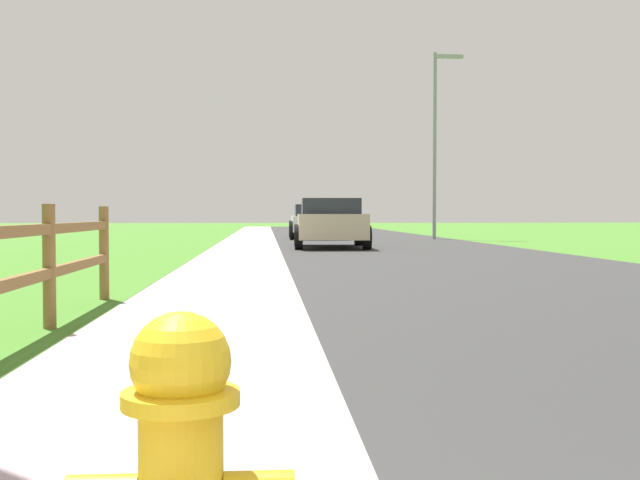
{
  "coord_description": "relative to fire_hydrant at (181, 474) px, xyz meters",
  "views": [
    {
      "loc": [
        -0.42,
        0.14,
        0.99
      ],
      "look_at": [
        0.1,
        7.35,
        0.74
      ],
      "focal_mm": 42.93,
      "sensor_mm": 36.0,
      "label": 1
    }
  ],
  "objects": [
    {
      "name": "ground_plane",
      "position": [
        0.61,
        23.13,
        -0.4
      ],
      "size": [
        120.0,
        120.0,
        0.0
      ],
      "primitive_type": "plane",
      "color": "#457E28"
    },
    {
      "name": "road_asphalt",
      "position": [
        4.11,
        25.13,
        -0.4
      ],
      "size": [
        7.0,
        66.0,
        0.01
      ],
      "primitive_type": "cube",
      "color": "#333333",
      "rests_on": "ground"
    },
    {
      "name": "curb_concrete",
      "position": [
        -2.39,
        25.13,
        -0.4
      ],
      "size": [
        6.0,
        66.0,
        0.01
      ],
      "primitive_type": "cube",
      "color": "#B49CA6",
      "rests_on": "ground"
    },
    {
      "name": "grass_verge",
      "position": [
        -3.89,
        25.13,
        -0.39
      ],
      "size": [
        5.0,
        66.0,
        0.0
      ],
      "primitive_type": "cube",
      "color": "#457E28",
      "rests_on": "ground"
    },
    {
      "name": "fire_hydrant",
      "position": [
        0.0,
        0.0,
        0.0
      ],
      "size": [
        0.52,
        0.44,
        0.77
      ],
      "color": "yellow",
      "rests_on": "ground"
    },
    {
      "name": "parked_suv_beige",
      "position": [
        2.12,
        20.73,
        0.35
      ],
      "size": [
        2.23,
        4.44,
        1.44
      ],
      "color": "#C6B793",
      "rests_on": "ground"
    },
    {
      "name": "parked_car_white",
      "position": [
        2.25,
        28.9,
        0.32
      ],
      "size": [
        2.23,
        4.89,
        1.36
      ],
      "color": "white",
      "rests_on": "ground"
    },
    {
      "name": "street_lamp",
      "position": [
        6.94,
        27.92,
        3.87
      ],
      "size": [
        1.17,
        0.2,
        7.3
      ],
      "color": "gray",
      "rests_on": "ground"
    }
  ]
}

